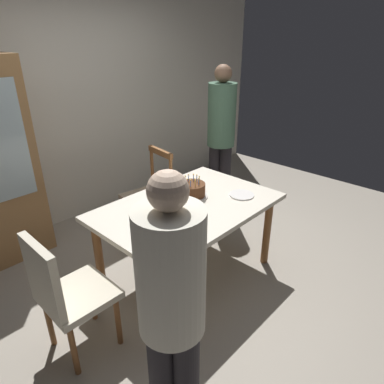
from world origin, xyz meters
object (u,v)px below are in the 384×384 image
object	(u,v)px
birthday_cake	(192,190)
chair_upholstered	(65,292)
plate_far_side	(163,199)
person_celebrant	(172,305)
chair_spindle_back	(149,196)
plate_near_celebrant	(171,233)
person_guest	(221,132)
dining_table	(188,214)
plate_near_guest	(242,195)

from	to	relation	value
birthday_cake	chair_upholstered	size ratio (longest dim) A/B	0.29
birthday_cake	chair_upholstered	distance (m)	1.32
plate_far_side	person_celebrant	size ratio (longest dim) A/B	0.14
plate_far_side	person_celebrant	xyz separation A→B (m)	(-0.94, -1.09, 0.15)
chair_spindle_back	plate_near_celebrant	bearing A→B (deg)	-122.57
plate_far_side	person_guest	xyz separation A→B (m)	(1.30, 0.41, 0.26)
dining_table	chair_upholstered	world-z (taller)	chair_upholstered
person_celebrant	chair_upholstered	bearing A→B (deg)	98.68
person_celebrant	chair_spindle_back	bearing A→B (deg)	53.05
plate_far_side	chair_upholstered	distance (m)	1.12
plate_near_celebrant	dining_table	bearing A→B (deg)	28.41
plate_near_guest	chair_spindle_back	xyz separation A→B (m)	(-0.21, 1.04, -0.29)
person_celebrant	birthday_cake	bearing A→B (deg)	39.31
dining_table	birthday_cake	world-z (taller)	birthday_cake
plate_near_guest	person_guest	bearing A→B (deg)	48.17
chair_upholstered	person_celebrant	size ratio (longest dim) A/B	0.61
plate_near_celebrant	person_guest	xyz separation A→B (m)	(1.64, 0.86, 0.26)
person_celebrant	person_guest	distance (m)	2.70
chair_spindle_back	person_guest	world-z (taller)	person_guest
plate_near_celebrant	chair_upholstered	size ratio (longest dim) A/B	0.23
dining_table	birthday_cake	bearing A→B (deg)	30.61
chair_spindle_back	person_celebrant	size ratio (longest dim) A/B	0.61
chair_spindle_back	person_celebrant	world-z (taller)	person_celebrant
plate_far_side	plate_near_guest	xyz separation A→B (m)	(0.53, -0.45, 0.00)
birthday_cake	plate_far_side	distance (m)	0.27
dining_table	plate_far_side	size ratio (longest dim) A/B	6.91
plate_far_side	chair_upholstered	bearing A→B (deg)	-168.54
chair_upholstered	person_celebrant	distance (m)	0.95
birthday_cake	person_guest	bearing A→B (deg)	26.92
person_guest	dining_table	bearing A→B (deg)	-152.64
plate_near_celebrant	plate_near_guest	distance (m)	0.87
chair_upholstered	person_guest	world-z (taller)	person_guest
birthday_cake	person_guest	distance (m)	1.23
chair_upholstered	dining_table	bearing A→B (deg)	-0.43
birthday_cake	dining_table	bearing A→B (deg)	-149.39
dining_table	plate_near_celebrant	size ratio (longest dim) A/B	6.91
dining_table	plate_near_celebrant	distance (m)	0.48
plate_near_guest	person_celebrant	world-z (taller)	person_celebrant
chair_spindle_back	chair_upholstered	distance (m)	1.62
plate_near_guest	chair_spindle_back	distance (m)	1.10
plate_near_celebrant	chair_spindle_back	world-z (taller)	chair_spindle_back
birthday_cake	chair_spindle_back	distance (m)	0.82
plate_near_celebrant	chair_upholstered	distance (m)	0.80
person_celebrant	person_guest	size ratio (longest dim) A/B	0.90
chair_upholstered	plate_near_celebrant	bearing A→B (deg)	-17.79
plate_near_celebrant	chair_spindle_back	size ratio (longest dim) A/B	0.23
person_guest	chair_upholstered	bearing A→B (deg)	-165.24
dining_table	person_celebrant	world-z (taller)	person_celebrant
plate_near_guest	chair_spindle_back	size ratio (longest dim) A/B	0.23
plate_near_guest	person_celebrant	distance (m)	1.61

